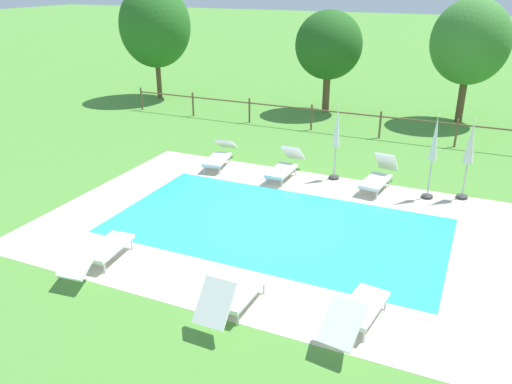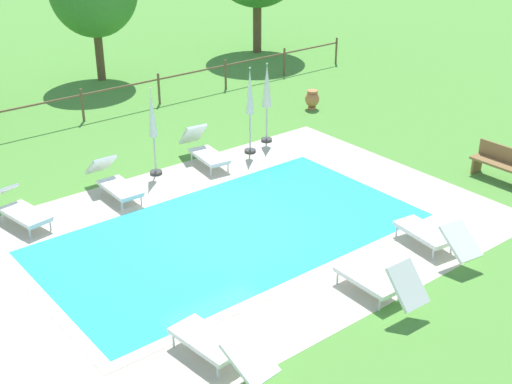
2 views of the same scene
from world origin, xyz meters
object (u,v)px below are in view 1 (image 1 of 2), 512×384
Objects in this scene: sun_lounger_north_near_steps at (379,176)px; sun_lounger_north_far at (220,155)px; patio_umbrella_closed_row_east at (434,146)px; tree_west_mid at (329,45)px; tree_east_mid at (470,42)px; sun_lounger_south_near_corner at (285,166)px; patio_umbrella_closed_row_mid_west at (337,134)px; sun_lounger_north_end at (233,295)px; sun_lounger_north_mid at (357,311)px; patio_umbrella_closed_row_west at (470,147)px; tree_centre at (155,26)px; sun_lounger_south_mid at (100,251)px.

sun_lounger_north_near_steps reaches higher than sun_lounger_north_far.
tree_west_mid is at bearing 123.54° from patio_umbrella_closed_row_east.
tree_east_mid is at bearing 6.51° from tree_west_mid.
tree_east_mid is at bearing 64.52° from sun_lounger_south_near_corner.
patio_umbrella_closed_row_east is at bearing -7.32° from patio_umbrella_closed_row_mid_west.
tree_east_mid is (2.74, 16.26, 2.93)m from sun_lounger_north_end.
sun_lounger_north_mid is 0.89× the size of patio_umbrella_closed_row_west.
patio_umbrella_closed_row_west is at bearing 79.55° from sun_lounger_north_mid.
tree_west_mid is at bearing 83.23° from sun_lounger_north_far.
patio_umbrella_closed_row_east is at bearing -56.46° from tree_west_mid.
tree_centre is (-11.37, 7.37, 2.10)m from patio_umbrella_closed_row_mid_west.
sun_lounger_north_near_steps is 9.67m from tree_west_mid.
sun_lounger_south_near_corner reaches higher than sun_lounger_north_mid.
sun_lounger_north_end is 7.18m from sun_lounger_south_near_corner.
sun_lounger_north_end is 8.35m from patio_umbrella_closed_row_west.
patio_umbrella_closed_row_west is 0.95× the size of patio_umbrella_closed_row_east.
sun_lounger_south_near_corner is 4.44m from patio_umbrella_closed_row_east.
sun_lounger_south_near_corner is at bearing -38.40° from tree_centre.
patio_umbrella_closed_row_west is 1.00× the size of patio_umbrella_closed_row_mid_west.
sun_lounger_north_end is 0.81× the size of patio_umbrella_closed_row_west.
sun_lounger_south_mid is 16.97m from tree_centre.
sun_lounger_south_near_corner reaches higher than sun_lounger_north_far.
sun_lounger_north_mid is 0.46× the size of tree_west_mid.
sun_lounger_north_mid is 6.75m from patio_umbrella_closed_row_east.
sun_lounger_north_end is 7.66m from patio_umbrella_closed_row_east.
sun_lounger_north_end is 0.90× the size of sun_lounger_south_mid.
sun_lounger_north_far is at bearing -174.36° from patio_umbrella_closed_row_mid_west.
sun_lounger_north_end is 0.34× the size of tree_centre.
tree_west_mid is at bearing 5.01° from tree_centre.
tree_centre reaches higher than sun_lounger_south_near_corner.
tree_west_mid is at bearing -173.49° from tree_east_mid.
sun_lounger_north_far is 0.47× the size of tree_west_mid.
tree_centre reaches higher than tree_east_mid.
tree_west_mid is at bearing 98.83° from sun_lounger_south_near_corner.
sun_lounger_north_mid is 9.11m from sun_lounger_north_far.
patio_umbrella_closed_row_mid_west is at bearing 66.18° from sun_lounger_south_mid.
patio_umbrella_closed_row_east is at bearing 86.64° from sun_lounger_north_mid.
tree_centre is at bearing 151.44° from patio_umbrella_closed_row_east.
sun_lounger_north_end is 16.10m from tree_west_mid.
sun_lounger_north_mid is at bearing -46.13° from tree_centre.
tree_west_mid is at bearing 88.65° from sun_lounger_south_mid.
patio_umbrella_closed_row_west reaches higher than sun_lounger_north_near_steps.
sun_lounger_south_mid is at bearing -131.52° from patio_umbrella_closed_row_east.
sun_lounger_north_far is at bearing 119.56° from sun_lounger_north_end.
patio_umbrella_closed_row_west is at bearing -84.98° from tree_east_mid.
sun_lounger_north_mid is at bearing 12.11° from sun_lounger_north_end.
patio_umbrella_closed_row_west is 16.93m from tree_centre.
sun_lounger_north_end reaches higher than sun_lounger_south_mid.
tree_east_mid is at bearing 89.16° from patio_umbrella_closed_row_east.
sun_lounger_north_mid is at bearing 1.23° from sun_lounger_south_mid.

